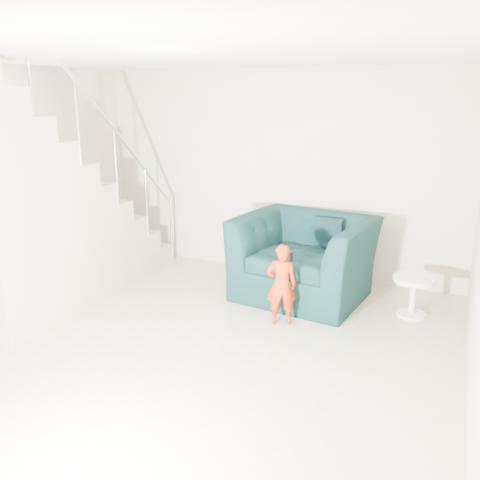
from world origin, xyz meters
name	(u,v)px	position (x,y,z in m)	size (l,w,h in m)	color
floor	(174,358)	(0.00, 0.00, 0.00)	(5.50, 5.50, 0.00)	gray
ceiling	(162,50)	(0.00, 0.00, 2.70)	(5.50, 5.50, 0.00)	silver
back_wall	(276,174)	(0.00, 2.75, 1.35)	(5.00, 5.00, 0.00)	#ADA48D
armchair	(304,257)	(0.65, 1.98, 0.49)	(1.50, 1.31, 0.97)	black
toddler	(281,285)	(0.66, 1.12, 0.44)	(0.32, 0.21, 0.88)	#AC1A05
side_table	(413,290)	(1.93, 1.88, 0.30)	(0.45, 0.45, 0.45)	white
staircase	(42,225)	(-2.00, 0.55, 0.95)	(1.02, 3.03, 3.62)	#ADA089
cushion	(327,233)	(0.84, 2.27, 0.73)	(0.38, 0.11, 0.37)	black
throw	(248,243)	(-0.04, 1.90, 0.61)	(0.05, 0.53, 0.60)	black
phone	(291,257)	(0.77, 1.09, 0.77)	(0.02, 0.05, 0.10)	black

